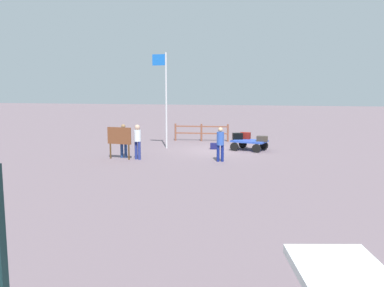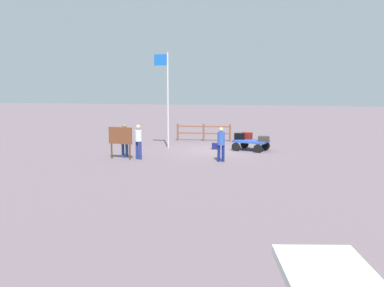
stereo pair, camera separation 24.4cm
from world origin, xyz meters
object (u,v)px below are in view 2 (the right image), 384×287
at_px(worker_supervisor, 138,139).
at_px(suitcase_grey, 247,136).
at_px(flagpole, 166,93).
at_px(worker_lead, 221,142).
at_px(worker_trailing, 125,139).
at_px(signboard, 120,138).
at_px(suitcase_olive, 239,136).
at_px(luggage_cart, 251,143).
at_px(suitcase_dark, 264,139).
at_px(suitcase_maroon, 216,146).

bearing_deg(worker_supervisor, suitcase_grey, -135.28).
bearing_deg(flagpole, worker_lead, 136.52).
height_order(suitcase_grey, worker_trailing, worker_trailing).
bearing_deg(worker_trailing, signboard, 85.61).
height_order(worker_supervisor, signboard, worker_supervisor).
xyz_separation_m(suitcase_olive, worker_supervisor, (4.37, 4.46, 0.27)).
bearing_deg(suitcase_grey, worker_supervisor, 44.72).
bearing_deg(worker_trailing, suitcase_grey, -141.93).
relative_size(worker_trailing, signboard, 1.07).
height_order(suitcase_grey, signboard, signboard).
distance_m(luggage_cart, worker_trailing, 7.06).
bearing_deg(worker_lead, flagpole, -43.48).
bearing_deg(suitcase_dark, suitcase_olive, -22.57).
height_order(suitcase_olive, worker_trailing, worker_trailing).
bearing_deg(suitcase_grey, suitcase_dark, 139.17).
xyz_separation_m(worker_lead, signboard, (4.91, 0.43, 0.10)).
relative_size(suitcase_dark, worker_lead, 0.38).
height_order(luggage_cart, worker_trailing, worker_trailing).
bearing_deg(suitcase_maroon, suitcase_olive, -166.72).
distance_m(luggage_cart, worker_lead, 4.03).
height_order(suitcase_grey, suitcase_maroon, suitcase_grey).
distance_m(suitcase_dark, worker_supervisor, 6.97).
bearing_deg(suitcase_maroon, worker_lead, 103.39).
xyz_separation_m(suitcase_olive, signboard, (5.26, 4.59, 0.31)).
bearing_deg(worker_supervisor, worker_lead, -175.74).
relative_size(luggage_cart, worker_trailing, 1.25).
bearing_deg(suitcase_dark, suitcase_maroon, -6.10).
relative_size(suitcase_dark, suitcase_grey, 1.01).
bearing_deg(suitcase_dark, suitcase_grey, -40.83).
bearing_deg(worker_supervisor, signboard, 8.23).
xyz_separation_m(suitcase_maroon, worker_trailing, (3.95, 3.84, 0.79)).
height_order(suitcase_olive, worker_supervisor, worker_supervisor).
height_order(worker_lead, worker_trailing, worker_trailing).
height_order(suitcase_dark, suitcase_maroon, suitcase_dark).
distance_m(suitcase_olive, flagpole, 4.83).
distance_m(suitcase_maroon, worker_supervisor, 5.26).
distance_m(suitcase_grey, worker_supervisor, 6.74).
height_order(suitcase_maroon, worker_lead, worker_lead).
relative_size(luggage_cart, worker_lead, 1.29).
bearing_deg(suitcase_maroon, flagpole, 5.92).
distance_m(suitcase_grey, worker_lead, 4.51).
bearing_deg(flagpole, signboard, 74.06).
relative_size(suitcase_grey, signboard, 0.39).
xyz_separation_m(suitcase_dark, worker_supervisor, (5.79, 3.88, 0.30)).
distance_m(suitcase_olive, signboard, 6.99).
bearing_deg(suitcase_grey, flagpole, 10.87).
distance_m(luggage_cart, suitcase_grey, 0.72).
bearing_deg(worker_lead, luggage_cart, -104.98).
xyz_separation_m(suitcase_dark, signboard, (6.68, 4.01, 0.35)).
xyz_separation_m(suitcase_olive, flagpole, (4.12, 0.60, 2.46)).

